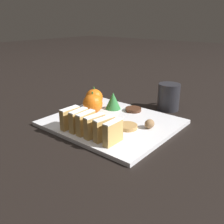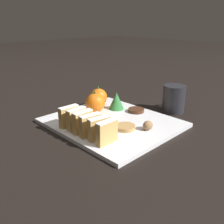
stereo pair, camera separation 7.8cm
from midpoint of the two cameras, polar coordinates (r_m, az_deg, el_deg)
name	(u,v)px [view 1 (the left image)]	position (r m, az deg, el deg)	size (l,w,h in m)	color
ground_plane	(112,124)	(0.79, -2.81, -2.89)	(6.00, 6.00, 0.00)	black
serving_platter	(112,123)	(0.79, -2.82, -2.49)	(0.33, 0.38, 0.01)	white
stollen_slice_front	(113,132)	(0.64, -3.26, -4.73)	(0.06, 0.02, 0.06)	tan
stollen_slice_second	(104,129)	(0.66, -5.19, -3.92)	(0.06, 0.03, 0.06)	tan
stollen_slice_third	(95,126)	(0.68, -7.30, -3.28)	(0.06, 0.03, 0.06)	tan
stollen_slice_fourth	(86,123)	(0.70, -9.06, -2.58)	(0.06, 0.02, 0.06)	tan
stollen_slice_fifth	(79,120)	(0.72, -10.73, -1.93)	(0.06, 0.02, 0.06)	tan
stollen_slice_sixth	(70,118)	(0.74, -12.53, -1.40)	(0.06, 0.02, 0.06)	tan
orange_near	(94,98)	(0.92, -6.53, 3.27)	(0.06, 0.06, 0.07)	orange
orange_far	(93,104)	(0.85, -7.06, 1.89)	(0.07, 0.07, 0.07)	orange
walnut	(150,124)	(0.74, 5.60, -2.76)	(0.03, 0.03, 0.03)	#8E6B47
chocolate_cookie	(134,110)	(0.87, 2.52, 0.50)	(0.06, 0.06, 0.01)	#472819
gingerbread_cookie	(127,127)	(0.73, 0.52, -3.41)	(0.06, 0.06, 0.01)	tan
evergreen_sprig	(113,101)	(0.88, -2.28, 2.55)	(0.05, 0.05, 0.06)	#2D7538
coffee_mug	(169,97)	(0.92, 10.55, 3.43)	(0.11, 0.08, 0.10)	#232328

